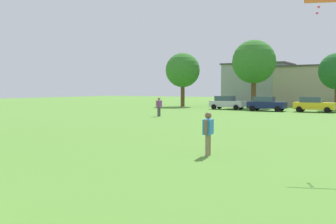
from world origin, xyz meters
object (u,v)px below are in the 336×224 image
Objects in this scene: bystander_midfield at (159,105)px; tree_far_left at (183,70)px; parked_car_yellow_2 at (314,104)px; tree_left at (254,62)px; parked_car_navy_1 at (266,104)px; parked_car_silver_0 at (227,102)px; adult_bystander at (208,130)px.

tree_far_left is at bearing -158.22° from bystander_midfield.
parked_car_yellow_2 is 0.47× the size of tree_left.
bystander_midfield is 18.25m from parked_car_yellow_2.
tree_left reaches higher than parked_car_yellow_2.
bystander_midfield is at bearing -114.15° from parked_car_navy_1.
parked_car_silver_0 is at bearing 176.68° from bystander_midfield.
tree_far_left is 10.37m from tree_left.
bystander_midfield is 0.42× the size of parked_car_silver_0.
tree_far_left is at bearing -159.93° from adult_bystander.
tree_far_left reaches higher than parked_car_navy_1.
adult_bystander is 42.69m from tree_far_left.
parked_car_yellow_2 is at bearing -3.97° from parked_car_silver_0.
tree_far_left is at bearing 152.74° from parked_car_silver_0.
parked_car_silver_0 is 8.05m from tree_left.
parked_car_navy_1 is 0.55× the size of tree_far_left.
parked_car_silver_0 is 0.47× the size of tree_left.
adult_bystander is at bearing -87.04° from parked_car_yellow_2.
bystander_midfield is 15.05m from parked_car_silver_0.
bystander_midfield is 0.42× the size of parked_car_yellow_2.
tree_far_left reaches higher than parked_car_yellow_2.
parked_car_silver_0 is at bearing 176.03° from parked_car_yellow_2.
adult_bystander is at bearing -74.50° from tree_left.
tree_far_left is (-19.23, 5.21, 4.41)m from parked_car_yellow_2.
bystander_midfield is 0.23× the size of tree_far_left.
parked_car_yellow_2 is at bearing -36.05° from tree_left.
tree_far_left is at bearing 157.90° from parked_car_navy_1.
adult_bystander is 0.39× the size of parked_car_silver_0.
parked_car_navy_1 is at bearing -61.53° from tree_left.
parked_car_silver_0 is 5.51m from parked_car_navy_1.
adult_bystander is at bearing -69.47° from parked_car_silver_0.
tree_left is at bearing 118.47° from parked_car_navy_1.
tree_far_left reaches higher than adult_bystander.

